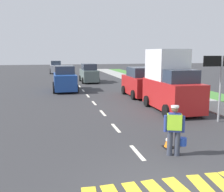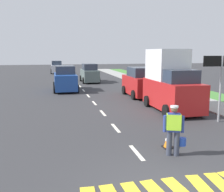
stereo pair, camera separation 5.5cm
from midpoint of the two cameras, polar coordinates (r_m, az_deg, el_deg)
name	(u,v)px [view 1 (the left image)]	position (r m, az deg, el deg)	size (l,w,h in m)	color
ground_plane	(79,86)	(26.69, -7.20, 2.18)	(96.00, 96.00, 0.00)	#333335
sidewalk_right	(205,103)	(18.58, 19.42, -1.49)	(2.40, 72.00, 0.14)	#9E9E99
lane_center_line	(75,81)	(30.84, -8.02, 3.15)	(0.14, 46.40, 0.01)	silver
road_worker	(175,128)	(8.83, 13.31, -6.77)	(0.76, 0.43, 1.67)	#383D4C
lane_direction_sign	(217,73)	(13.43, 21.68, 4.74)	(1.16, 0.11, 3.20)	gray
traffic_cone_near	(169,141)	(9.68, 12.01, -9.51)	(0.36, 0.36, 0.50)	black
delivery_truck	(170,83)	(15.65, 12.48, 2.84)	(2.16, 4.60, 3.54)	red
car_oncoming_third	(56,68)	(43.43, -12.10, 6.07)	(1.98, 3.82, 2.01)	silver
car_parked_far	(140,83)	(20.25, 6.02, 2.85)	(2.06, 4.08, 2.23)	red
car_outgoing_far	(89,74)	(29.87, -5.09, 4.86)	(1.90, 4.31, 2.09)	slate
car_oncoming_second	(65,79)	(23.43, -10.30, 3.61)	(2.09, 4.28, 2.20)	#1E4799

